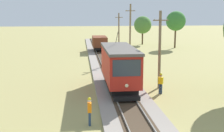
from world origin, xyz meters
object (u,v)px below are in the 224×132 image
at_px(freight_car, 100,43).
at_px(utility_pole_near_tram, 160,49).
at_px(utility_pole_far, 119,31).
at_px(tree_left_near, 176,21).
at_px(tree_left_far, 143,25).
at_px(gravel_pile, 123,47).
at_px(second_worker, 161,82).
at_px(utility_pole_mid, 130,32).
at_px(red_tram, 119,66).
at_px(track_worker, 90,110).

distance_m(freight_car, utility_pole_near_tram, 24.99).
xyz_separation_m(utility_pole_near_tram, utility_pole_far, (0.00, 26.87, -0.12)).
xyz_separation_m(tree_left_near, tree_left_far, (-5.00, 6.43, -0.99)).
height_order(freight_car, gravel_pile, freight_car).
distance_m(utility_pole_near_tram, tree_left_far, 35.06).
height_order(gravel_pile, tree_left_near, tree_left_near).
distance_m(utility_pole_far, second_worker, 29.00).
height_order(utility_pole_mid, tree_left_near, utility_pole_mid).
xyz_separation_m(utility_pole_mid, tree_left_near, (11.16, 12.93, 1.06)).
relative_size(utility_pole_near_tram, tree_left_near, 0.99).
relative_size(utility_pole_far, gravel_pile, 2.26).
height_order(utility_pole_near_tram, gravel_pile, utility_pole_near_tram).
xyz_separation_m(utility_pole_mid, gravel_pile, (0.47, 9.87, -3.42)).
xyz_separation_m(utility_pole_far, gravel_pile, (0.47, -1.86, -2.79)).
bearing_deg(utility_pole_near_tram, utility_pole_far, 90.00).
relative_size(freight_car, utility_pole_far, 0.78).
bearing_deg(utility_pole_mid, red_tram, -103.44).
bearing_deg(utility_pole_far, tree_left_near, 6.16).
bearing_deg(utility_pole_mid, second_worker, -91.37).
distance_m(utility_pole_far, tree_left_far, 9.83).
relative_size(freight_car, utility_pole_mid, 0.65).
bearing_deg(gravel_pile, utility_pole_far, 104.21).
bearing_deg(utility_pole_far, second_worker, -90.81).
height_order(utility_pole_far, tree_left_near, tree_left_near).
xyz_separation_m(gravel_pile, second_worker, (-0.88, -27.03, 0.33)).
xyz_separation_m(red_tram, second_worker, (3.31, -1.58, -1.21)).
relative_size(track_worker, tree_left_near, 0.25).
height_order(gravel_pile, tree_left_far, tree_left_far).
xyz_separation_m(freight_car, utility_pole_far, (3.73, 2.24, 1.88)).
height_order(freight_car, utility_pole_mid, utility_pole_mid).
height_order(utility_pole_mid, second_worker, utility_pole_mid).
xyz_separation_m(utility_pole_near_tram, utility_pole_mid, (0.00, 15.14, 0.51)).
xyz_separation_m(utility_pole_far, second_worker, (-0.41, -28.89, -2.46)).
bearing_deg(freight_car, tree_left_far, 44.98).
xyz_separation_m(second_worker, tree_left_near, (11.57, 30.10, 4.15)).
distance_m(utility_pole_near_tram, utility_pole_far, 26.87).
relative_size(red_tram, utility_pole_near_tram, 1.23).
bearing_deg(tree_left_far, utility_pole_far, -128.88).
relative_size(red_tram, freight_car, 1.64).
bearing_deg(utility_pole_far, utility_pole_mid, -90.00).
distance_m(track_worker, tree_left_near, 40.55).
relative_size(gravel_pile, second_worker, 1.66).
bearing_deg(second_worker, tree_left_far, -155.07).
xyz_separation_m(gravel_pile, tree_left_far, (5.68, 9.50, 3.50)).
distance_m(red_tram, second_worker, 3.87).
xyz_separation_m(red_tram, utility_pole_far, (3.72, 27.31, 1.25)).
height_order(red_tram, utility_pole_near_tram, utility_pole_near_tram).
height_order(red_tram, track_worker, red_tram).
bearing_deg(gravel_pile, second_worker, -91.87).
bearing_deg(utility_pole_near_tram, gravel_pile, 88.92).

